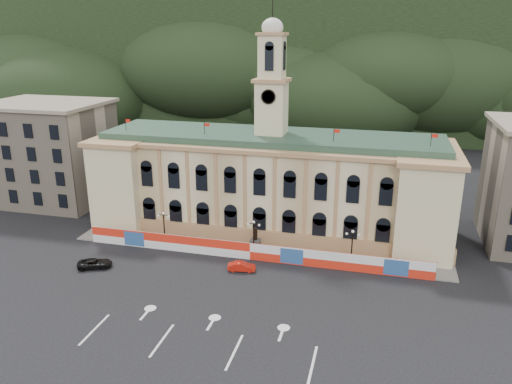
% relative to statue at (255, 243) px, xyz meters
% --- Properties ---
extents(ground, '(260.00, 260.00, 0.00)m').
position_rel_statue_xyz_m(ground, '(0.00, -18.00, -1.19)').
color(ground, black).
rests_on(ground, ground).
extents(lane_markings, '(26.00, 10.00, 0.02)m').
position_rel_statue_xyz_m(lane_markings, '(0.00, -23.00, -1.18)').
color(lane_markings, white).
rests_on(lane_markings, ground).
extents(hill_ridge, '(230.00, 80.00, 64.00)m').
position_rel_statue_xyz_m(hill_ridge, '(0.03, 103.99, 18.30)').
color(hill_ridge, black).
rests_on(hill_ridge, ground).
extents(city_hall, '(56.20, 17.60, 37.10)m').
position_rel_statue_xyz_m(city_hall, '(0.00, 9.63, 6.66)').
color(city_hall, beige).
rests_on(city_hall, ground).
extents(side_building_left, '(21.00, 17.00, 18.60)m').
position_rel_statue_xyz_m(side_building_left, '(-43.00, 12.93, 8.14)').
color(side_building_left, tan).
rests_on(side_building_left, ground).
extents(hoarding_fence, '(50.00, 0.44, 2.50)m').
position_rel_statue_xyz_m(hoarding_fence, '(0.06, -2.93, 0.06)').
color(hoarding_fence, red).
rests_on(hoarding_fence, ground).
extents(pavement, '(56.00, 5.50, 0.16)m').
position_rel_statue_xyz_m(pavement, '(0.00, -0.25, -1.11)').
color(pavement, slate).
rests_on(pavement, ground).
extents(statue, '(1.40, 1.40, 3.72)m').
position_rel_statue_xyz_m(statue, '(0.00, 0.00, 0.00)').
color(statue, '#595651').
rests_on(statue, ground).
extents(lamp_left, '(1.96, 0.44, 5.15)m').
position_rel_statue_xyz_m(lamp_left, '(-14.00, -1.00, 1.89)').
color(lamp_left, black).
rests_on(lamp_left, ground).
extents(lamp_center, '(1.96, 0.44, 5.15)m').
position_rel_statue_xyz_m(lamp_center, '(0.00, -1.00, 1.89)').
color(lamp_center, black).
rests_on(lamp_center, ground).
extents(lamp_right, '(1.96, 0.44, 5.15)m').
position_rel_statue_xyz_m(lamp_right, '(14.00, -1.00, 1.89)').
color(lamp_right, black).
rests_on(lamp_right, ground).
extents(red_sedan, '(2.55, 4.19, 1.24)m').
position_rel_statue_xyz_m(red_sedan, '(-0.21, -6.66, -0.57)').
color(red_sedan, red).
rests_on(red_sedan, ground).
extents(black_suv, '(5.45, 6.13, 1.28)m').
position_rel_statue_xyz_m(black_suv, '(-19.98, -10.80, -0.55)').
color(black_suv, black).
rests_on(black_suv, ground).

